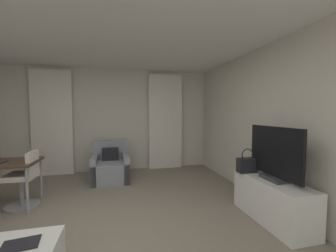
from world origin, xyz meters
TOP-DOWN VIEW (x-y plane):
  - ground_plane at (0.00, 0.00)m, footprint 12.00×12.00m
  - wall_window at (0.00, 3.03)m, footprint 5.12×0.06m
  - wall_right at (2.53, 0.00)m, footprint 0.06×6.12m
  - ceiling at (0.00, 0.00)m, footprint 5.12×6.12m
  - curtain_left_panel at (-1.38, 2.90)m, footprint 0.90×0.06m
  - curtain_right_panel at (1.38, 2.90)m, footprint 0.90×0.06m
  - armchair at (-0.04, 2.21)m, footprint 0.80×0.88m
  - desk_chair at (-1.31, 1.13)m, footprint 0.48×0.48m
  - magazine_open at (-0.67, -0.60)m, footprint 0.31×0.24m
  - tv_console at (2.19, -0.14)m, footprint 0.46×1.17m
  - tv_flatscreen at (2.19, -0.16)m, footprint 0.20×0.93m
  - handbag_primary at (2.06, 0.26)m, footprint 0.30×0.14m

SIDE VIEW (x-z plane):
  - ground_plane at x=0.00m, z-range 0.00..0.00m
  - armchair at x=-0.04m, z-range -0.14..0.70m
  - tv_console at x=2.19m, z-range 0.00..0.58m
  - magazine_open at x=-0.67m, z-range 0.38..0.39m
  - desk_chair at x=-1.31m, z-range -0.05..0.83m
  - handbag_primary at x=2.06m, z-range 0.51..0.88m
  - tv_flatscreen at x=2.19m, z-range 0.55..1.28m
  - curtain_left_panel at x=-1.38m, z-range 0.00..2.50m
  - curtain_right_panel at x=1.38m, z-range 0.00..2.50m
  - wall_window at x=0.00m, z-range 0.00..2.60m
  - wall_right at x=2.53m, z-range 0.00..2.60m
  - ceiling at x=0.00m, z-range 2.60..2.66m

